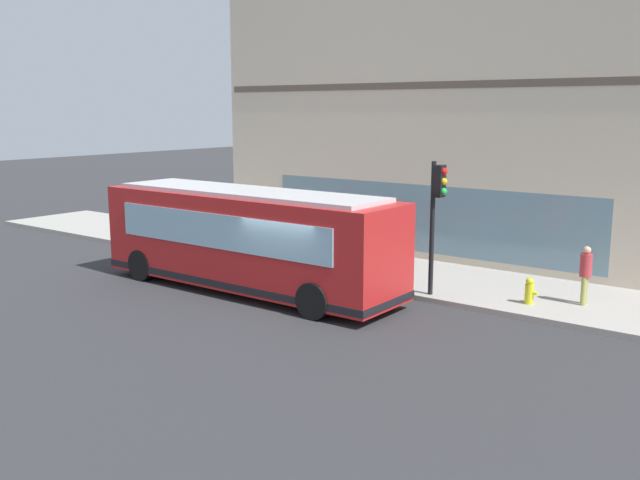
{
  "coord_description": "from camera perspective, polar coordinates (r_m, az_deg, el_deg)",
  "views": [
    {
      "loc": [
        -14.63,
        -11.94,
        5.45
      ],
      "look_at": [
        1.52,
        0.29,
        1.64
      ],
      "focal_mm": 39.37,
      "sensor_mm": 36.0,
      "label": 1
    }
  ],
  "objects": [
    {
      "name": "city_bus_nearside",
      "position": [
        21.15,
        -5.92,
        -0.01
      ],
      "size": [
        2.63,
        10.05,
        3.07
      ],
      "color": "red",
      "rests_on": "ground"
    },
    {
      "name": "pedestrian_near_building_entrance",
      "position": [
        21.75,
        5.94,
        -0.72
      ],
      "size": [
        0.32,
        0.32,
        1.77
      ],
      "color": "#3359A5",
      "rests_on": "sidewalk_curb"
    },
    {
      "name": "fire_hydrant",
      "position": [
        20.13,
        16.66,
        -3.99
      ],
      "size": [
        0.35,
        0.35,
        0.74
      ],
      "color": "gold",
      "rests_on": "sidewalk_curb"
    },
    {
      "name": "pedestrian_walking_along_curb",
      "position": [
        24.58,
        4.87,
        0.27
      ],
      "size": [
        0.32,
        0.32,
        1.55
      ],
      "color": "gold",
      "rests_on": "sidewalk_curb"
    },
    {
      "name": "traffic_light_near_corner",
      "position": [
        20.03,
        9.47,
        3.01
      ],
      "size": [
        0.32,
        0.49,
        3.84
      ],
      "color": "black",
      "rests_on": "sidewalk_curb"
    },
    {
      "name": "ground",
      "position": [
        19.65,
        -2.01,
        -5.44
      ],
      "size": [
        120.0,
        120.0,
        0.0
      ],
      "primitive_type": "plane",
      "color": "#2D2D30"
    },
    {
      "name": "pedestrian_by_light_pole",
      "position": [
        20.42,
        20.78,
        -2.4
      ],
      "size": [
        0.32,
        0.32,
        1.63
      ],
      "color": "#99994C",
      "rests_on": "sidewalk_curb"
    },
    {
      "name": "building_corner",
      "position": [
        28.03,
        12.14,
        10.84
      ],
      "size": [
        7.29,
        18.38,
        11.32
      ],
      "color": "beige",
      "rests_on": "ground"
    },
    {
      "name": "sidewalk_curb",
      "position": [
        23.48,
        5.5,
        -2.62
      ],
      "size": [
        4.51,
        40.0,
        0.15
      ],
      "primitive_type": "cube",
      "color": "#9E9991",
      "rests_on": "ground"
    }
  ]
}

